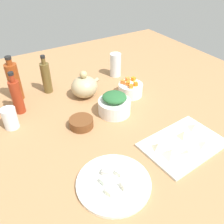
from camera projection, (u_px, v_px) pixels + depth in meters
tabletop at (112, 124)px, 105.82cm from camera, size 190.00×190.00×3.00cm
cutting_board at (183, 144)px, 92.66cm from camera, size 32.18×23.14×1.00cm
plate_tofu at (114, 183)px, 77.85cm from camera, size 24.28×24.28×1.20cm
bowl_greens at (114, 107)px, 108.29cm from camera, size 14.54×14.54×6.46cm
bowl_carrots at (130, 89)px, 120.90cm from camera, size 12.08×12.08×6.12cm
bowl_small_side at (81, 123)px, 101.04cm from camera, size 10.13×10.13×3.81cm
teapot at (84, 87)px, 118.56cm from camera, size 14.82×12.66×13.78cm
bottle_0 at (17, 96)px, 105.90cm from camera, size 4.67×4.67×19.92cm
bottle_1 at (46, 77)px, 120.42cm from camera, size 4.57×4.57×19.73cm
bottle_2 at (14, 81)px, 114.34cm from camera, size 5.73×5.73×22.04cm
drinking_glass_0 at (115, 65)px, 136.04cm from camera, size 6.16×6.16×13.12cm
drinking_glass_1 at (10, 118)px, 99.18cm from camera, size 6.01×6.01×9.13cm
carrot_cube_0 at (133, 79)px, 121.52cm from camera, size 2.19×2.19×1.80cm
carrot_cube_1 at (128, 84)px, 117.73cm from camera, size 2.52×2.52×1.80cm
carrot_cube_2 at (136, 84)px, 117.37cm from camera, size 2.24×2.24×1.80cm
carrot_cube_3 at (131, 86)px, 115.64cm from camera, size 2.28×2.28×1.80cm
carrot_cube_4 at (123, 82)px, 119.11cm from camera, size 2.42×2.42×1.80cm
carrot_cube_5 at (128, 79)px, 121.28cm from camera, size 2.06×2.06×1.80cm
chopped_greens_mound at (114, 97)px, 105.30cm from camera, size 14.95×14.94×3.70cm
tofu_cube_0 at (110, 192)px, 73.15cm from camera, size 2.82×2.82×2.20cm
tofu_cube_1 at (106, 172)px, 79.37cm from camera, size 3.10×3.10×2.20cm
tofu_cube_2 at (120, 173)px, 79.07cm from camera, size 2.86×2.86×2.20cm
tofu_cube_3 at (104, 181)px, 76.54cm from camera, size 2.60×2.60×2.20cm
tofu_cube_4 at (125, 186)px, 75.00cm from camera, size 2.32×2.32×2.20cm
dumpling_0 at (184, 134)px, 94.27cm from camera, size 5.51×5.52×3.14cm
dumpling_1 at (158, 146)px, 89.19cm from camera, size 4.98×5.14×2.62cm
dumpling_2 at (195, 127)px, 98.45cm from camera, size 6.12×6.36×2.46cm
dumpling_3 at (188, 155)px, 85.80cm from camera, size 7.89×7.85×2.44cm
dumpling_4 at (171, 153)px, 86.10cm from camera, size 7.81×7.91×2.91cm
dumpling_5 at (206, 144)px, 90.50cm from camera, size 5.92×5.76×2.14cm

